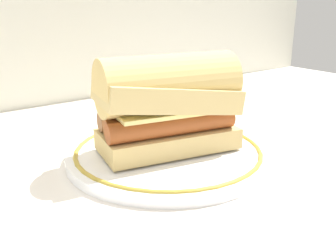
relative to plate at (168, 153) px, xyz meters
The scene contains 3 objects.
ground_plane 0.03m from the plate, 111.96° to the right, with size 1.50×1.50×0.00m, color silver.
plate is the anchor object (origin of this frame).
sausage_sandwich 0.07m from the plate, 63.43° to the left, with size 0.19×0.12×0.12m.
Camera 1 is at (-0.27, -0.36, 0.20)m, focal length 41.75 mm.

